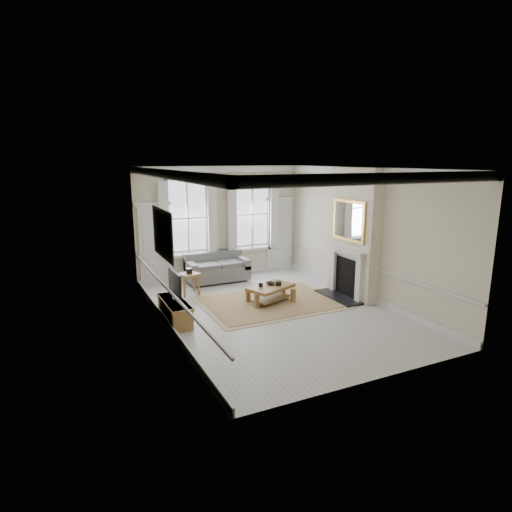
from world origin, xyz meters
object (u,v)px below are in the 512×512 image
coffee_table (271,289)px  tv_stand (175,311)px  side_table (189,277)px  sofa (217,269)px

coffee_table → tv_stand: bearing=163.7°
side_table → coffee_table: 2.29m
sofa → coffee_table: sofa is taller
sofa → tv_stand: bearing=-126.5°
sofa → coffee_table: size_ratio=1.34×
sofa → tv_stand: sofa is taller
sofa → tv_stand: (-2.00, -2.70, -0.11)m
side_table → tv_stand: side_table is taller
side_table → sofa: bearing=38.7°
sofa → tv_stand: size_ratio=1.32×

